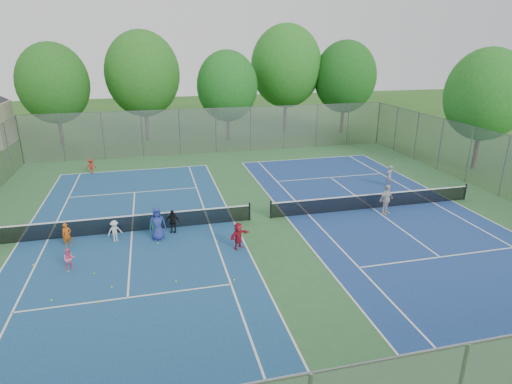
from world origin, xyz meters
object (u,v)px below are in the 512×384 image
net_right (373,201)px  ball_crate (118,226)px  net_left (131,224)px  ball_hopper (155,225)px  instructor (389,176)px

net_right → ball_crate: bearing=177.7°
net_left → ball_hopper: bearing=-6.6°
net_left → net_right: 14.00m
ball_crate → instructor: 18.08m
net_left → net_right: bearing=0.0°
instructor → net_right: bearing=26.9°
ball_hopper → instructor: instructor is taller
net_right → instructor: (3.10, 3.57, 0.30)m
net_left → instructor: 17.47m
net_left → ball_crate: 0.99m
net_right → instructor: 4.74m
net_left → instructor: bearing=11.8°
ball_hopper → ball_crate: bearing=159.4°
net_right → ball_crate: size_ratio=42.12×
net_right → ball_hopper: size_ratio=20.51×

